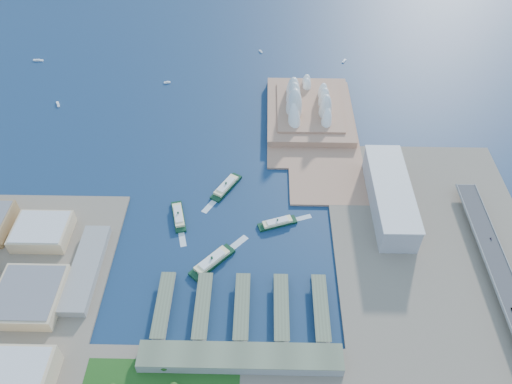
{
  "coord_description": "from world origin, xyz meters",
  "views": [
    {
      "loc": [
        34.85,
        -365.35,
        467.88
      ],
      "look_at": [
        25.75,
        86.74,
        18.0
      ],
      "focal_mm": 35.0,
      "sensor_mm": 36.0,
      "label": 1
    }
  ],
  "objects_px": {
    "ferry_c": "(212,260)",
    "ferry_d": "(277,222)",
    "car_b": "(512,309)",
    "ferry_b": "(226,185)",
    "opera_house": "(310,97)",
    "toaster_building": "(390,196)",
    "car_c": "(491,238)",
    "ferry_a": "(178,215)"
  },
  "relations": [
    {
      "from": "ferry_b",
      "to": "car_c",
      "type": "bearing_deg",
      "value": 13.78
    },
    {
      "from": "ferry_b",
      "to": "ferry_d",
      "type": "xyz_separation_m",
      "value": [
        67.85,
        -63.05,
        -0.68
      ]
    },
    {
      "from": "ferry_c",
      "to": "ferry_a",
      "type": "bearing_deg",
      "value": -12.8
    },
    {
      "from": "opera_house",
      "to": "ferry_b",
      "type": "relative_size",
      "value": 3.19
    },
    {
      "from": "toaster_building",
      "to": "car_c",
      "type": "height_order",
      "value": "toaster_building"
    },
    {
      "from": "toaster_building",
      "to": "ferry_b",
      "type": "relative_size",
      "value": 2.75
    },
    {
      "from": "opera_house",
      "to": "car_c",
      "type": "relative_size",
      "value": 43.89
    },
    {
      "from": "opera_house",
      "to": "ferry_a",
      "type": "bearing_deg",
      "value": -128.38
    },
    {
      "from": "opera_house",
      "to": "ferry_d",
      "type": "bearing_deg",
      "value": -102.61
    },
    {
      "from": "ferry_b",
      "to": "car_c",
      "type": "height_order",
      "value": "car_c"
    },
    {
      "from": "opera_house",
      "to": "ferry_c",
      "type": "relative_size",
      "value": 2.96
    },
    {
      "from": "opera_house",
      "to": "car_c",
      "type": "height_order",
      "value": "opera_house"
    },
    {
      "from": "opera_house",
      "to": "ferry_c",
      "type": "distance_m",
      "value": 321.63
    },
    {
      "from": "toaster_building",
      "to": "car_c",
      "type": "relative_size",
      "value": 37.79
    },
    {
      "from": "toaster_building",
      "to": "ferry_b",
      "type": "xyz_separation_m",
      "value": [
        -209.68,
        31.28,
        -15.17
      ]
    },
    {
      "from": "ferry_b",
      "to": "ferry_c",
      "type": "height_order",
      "value": "ferry_c"
    },
    {
      "from": "ferry_b",
      "to": "car_c",
      "type": "distance_m",
      "value": 332.37
    },
    {
      "from": "ferry_b",
      "to": "car_b",
      "type": "relative_size",
      "value": 13.22
    },
    {
      "from": "ferry_a",
      "to": "car_b",
      "type": "distance_m",
      "value": 391.96
    },
    {
      "from": "ferry_c",
      "to": "ferry_d",
      "type": "relative_size",
      "value": 1.23
    },
    {
      "from": "ferry_a",
      "to": "car_c",
      "type": "height_order",
      "value": "car_c"
    },
    {
      "from": "toaster_building",
      "to": "ferry_a",
      "type": "distance_m",
      "value": 268.01
    },
    {
      "from": "ferry_b",
      "to": "opera_house",
      "type": "bearing_deg",
      "value": 84.85
    },
    {
      "from": "ferry_a",
      "to": "car_c",
      "type": "bearing_deg",
      "value": -20.28
    },
    {
      "from": "ferry_b",
      "to": "ferry_d",
      "type": "distance_m",
      "value": 92.62
    },
    {
      "from": "ferry_c",
      "to": "ferry_d",
      "type": "xyz_separation_m",
      "value": [
        76.38,
        62.04,
        -1.09
      ]
    },
    {
      "from": "ferry_b",
      "to": "ferry_c",
      "type": "xyz_separation_m",
      "value": [
        -8.54,
        -125.08,
        0.41
      ]
    },
    {
      "from": "opera_house",
      "to": "car_c",
      "type": "bearing_deg",
      "value": -52.84
    },
    {
      "from": "ferry_a",
      "to": "ferry_b",
      "type": "relative_size",
      "value": 0.93
    },
    {
      "from": "ferry_c",
      "to": "car_c",
      "type": "distance_m",
      "value": 328.85
    },
    {
      "from": "car_b",
      "to": "car_c",
      "type": "distance_m",
      "value": 96.39
    },
    {
      "from": "ferry_c",
      "to": "ferry_d",
      "type": "distance_m",
      "value": 98.41
    },
    {
      "from": "toaster_building",
      "to": "ferry_d",
      "type": "xyz_separation_m",
      "value": [
        -141.83,
        -31.76,
        -15.85
      ]
    },
    {
      "from": "toaster_building",
      "to": "ferry_c",
      "type": "bearing_deg",
      "value": -156.74
    },
    {
      "from": "car_b",
      "to": "car_c",
      "type": "bearing_deg",
      "value": -94.76
    },
    {
      "from": "ferry_a",
      "to": "car_c",
      "type": "distance_m",
      "value": 377.8
    },
    {
      "from": "opera_house",
      "to": "toaster_building",
      "type": "distance_m",
      "value": 219.62
    },
    {
      "from": "opera_house",
      "to": "ferry_b",
      "type": "height_order",
      "value": "opera_house"
    },
    {
      "from": "opera_house",
      "to": "toaster_building",
      "type": "relative_size",
      "value": 1.16
    },
    {
      "from": "opera_house",
      "to": "ferry_b",
      "type": "bearing_deg",
      "value": -125.35
    },
    {
      "from": "ferry_c",
      "to": "car_b",
      "type": "bearing_deg",
      "value": -148.59
    },
    {
      "from": "ferry_b",
      "to": "ferry_d",
      "type": "bearing_deg",
      "value": -12.7
    }
  ]
}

